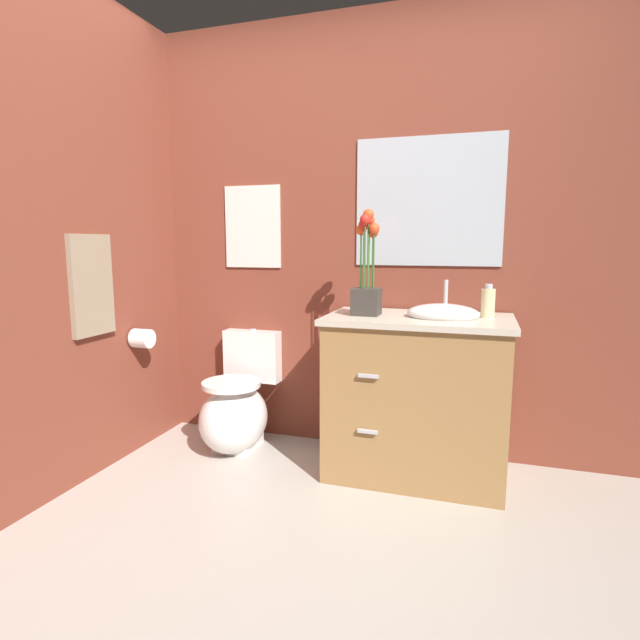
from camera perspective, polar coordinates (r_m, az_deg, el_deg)
name	(u,v)px	position (r m, az deg, el deg)	size (l,w,h in m)	color
ground_plane	(269,600)	(2.00, -5.84, -29.01)	(8.44, 8.44, 0.00)	#B2ADA3
wall_back	(399,239)	(2.94, 8.96, 9.09)	(3.94, 0.05, 2.50)	brown
wall_left	(46,238)	(2.70, -28.63, 8.20)	(0.05, 4.01, 2.50)	brown
toilet	(237,409)	(3.09, -9.37, -9.91)	(0.38, 0.59, 0.69)	white
vanity_cabinet	(417,395)	(2.71, 10.92, -8.30)	(0.94, 0.56, 1.03)	#9E7242
flower_vase	(367,277)	(2.62, 5.33, 4.85)	(0.14, 0.14, 0.54)	#38332D
soap_bottle	(488,302)	(2.67, 18.51, 1.91)	(0.07, 0.07, 0.17)	beige
trash_bin	(336,432)	(3.00, 1.88, -12.58)	(0.18, 0.18, 0.27)	#B7B7BC
wall_poster	(253,227)	(3.18, -7.64, 10.41)	(0.37, 0.01, 0.50)	silver
wall_mirror	(428,202)	(2.90, 12.16, 12.98)	(0.80, 0.01, 0.70)	#B2BCC6
hanging_towel	(92,285)	(2.84, -24.46, 3.60)	(0.03, 0.28, 0.52)	gray
toilet_paper_roll	(142,338)	(3.08, -19.51, -1.98)	(0.11, 0.11, 0.11)	white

